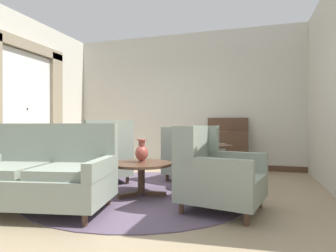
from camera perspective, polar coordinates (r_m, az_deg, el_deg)
name	(u,v)px	position (r m, az deg, el deg)	size (l,w,h in m)	color
ground	(134,197)	(4.03, -7.02, -14.11)	(8.00, 8.00, 0.00)	#9E896B
wall_back	(183,101)	(6.64, 3.05, 5.19)	(5.59, 0.08, 3.13)	beige
wall_left	(24,96)	(6.19, -27.31, 5.50)	(0.08, 4.00, 3.13)	beige
baseboard_back	(182,165)	(6.63, 2.93, -7.84)	(5.43, 0.03, 0.12)	#4C3323
area_rug	(142,191)	(4.29, -5.36, -13.11)	(3.29, 3.29, 0.01)	#5B4C60
window_with_curtains	(28,101)	(6.11, -26.66, 4.59)	(0.12, 1.91, 2.49)	silver
coffee_table	(141,169)	(4.01, -5.45, -8.61)	(0.87, 0.87, 0.47)	#4C3323
porcelain_vase	(142,152)	(4.01, -5.37, -5.26)	(0.18, 0.18, 0.33)	brown
settee	(42,176)	(3.59, -24.25, -9.22)	(1.72, 1.15, 1.02)	gray
armchair_near_sideboard	(192,158)	(4.97, 4.84, -6.48)	(1.07, 1.10, 0.96)	gray
armchair_near_window	(215,174)	(3.39, 9.60, -9.64)	(1.04, 1.02, 0.99)	gray
armchair_beside_settee	(104,157)	(4.90, -12.94, -6.23)	(1.20, 1.19, 1.08)	gray
side_table	(214,163)	(4.35, 9.29, -7.40)	(0.56, 0.56, 0.69)	#4C3323
sideboard	(227,148)	(6.17, 11.93, -4.39)	(0.88, 0.34, 1.15)	#4C3323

